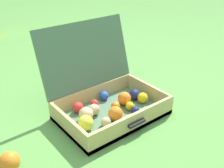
# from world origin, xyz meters

# --- Properties ---
(ground_plane) EXTENTS (16.00, 16.00, 0.00)m
(ground_plane) POSITION_xyz_m (0.00, 0.00, 0.00)
(ground_plane) COLOR #569342
(open_suitcase) EXTENTS (0.60, 0.55, 0.50)m
(open_suitcase) POSITION_xyz_m (-0.06, 0.11, 0.11)
(open_suitcase) COLOR #4C7051
(open_suitcase) RESTS_ON ground
(stray_ball_on_grass) EXTENTS (0.09, 0.09, 0.09)m
(stray_ball_on_grass) POSITION_xyz_m (-0.67, -0.01, 0.05)
(stray_ball_on_grass) COLOR orange
(stray_ball_on_grass) RESTS_ON ground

